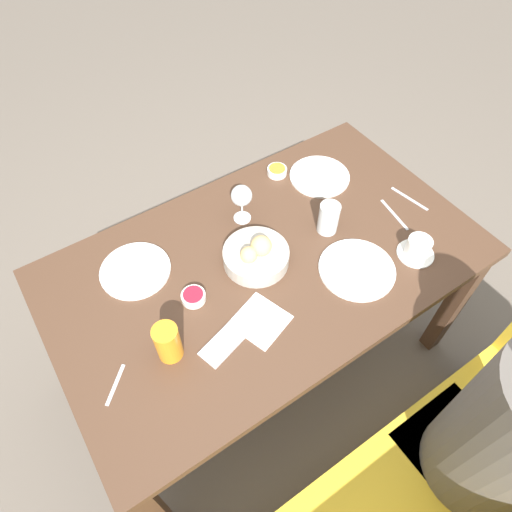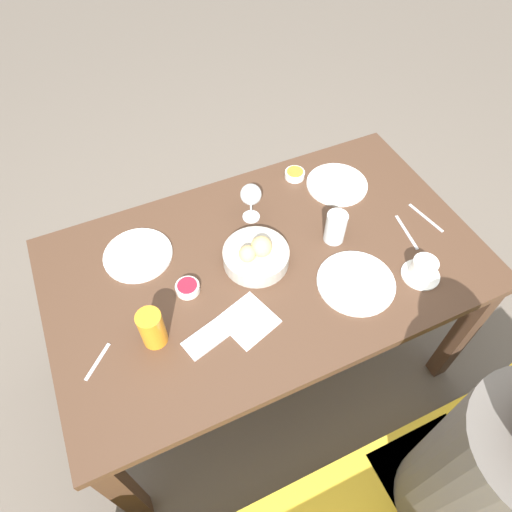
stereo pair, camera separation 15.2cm
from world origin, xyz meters
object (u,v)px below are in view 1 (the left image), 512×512
object	(u,v)px
plate_near_right	(135,270)
knife_silver	(394,215)
plate_far_center	(357,269)
water_tumbler	(329,218)
napkin	(260,321)
spoon_coffee	(115,385)
seated_person	(489,455)
fork_silver	(409,199)
plate_near_left	(320,176)
coffee_cup	(418,248)
bread_basket	(256,255)
juice_glass	(168,342)
jam_bowl_berry	(194,297)
jam_bowl_honey	(277,171)
cell_phone	(223,344)
wine_glass	(242,197)

from	to	relation	value
plate_near_right	knife_silver	world-z (taller)	plate_near_right
plate_far_center	water_tumbler	bearing A→B (deg)	-98.88
water_tumbler	napkin	distance (m)	0.45
water_tumbler	plate_far_center	bearing A→B (deg)	81.12
plate_near_right	spoon_coffee	distance (m)	0.40
seated_person	water_tumbler	bearing A→B (deg)	-92.55
seated_person	fork_silver	xyz separation A→B (m)	(-0.40, -0.79, 0.19)
plate_near_left	knife_silver	xyz separation A→B (m)	(-0.10, 0.32, -0.00)
plate_far_center	fork_silver	world-z (taller)	plate_far_center
coffee_cup	napkin	distance (m)	0.60
bread_basket	juice_glass	size ratio (longest dim) A/B	1.67
water_tumbler	coffee_cup	size ratio (longest dim) A/B	0.93
plate_near_right	plate_near_left	bearing A→B (deg)	-178.74
plate_near_left	jam_bowl_berry	xyz separation A→B (m)	(0.70, 0.23, 0.01)
plate_near_right	knife_silver	size ratio (longest dim) A/B	1.44
seated_person	bread_basket	bearing A→B (deg)	-73.58
water_tumbler	jam_bowl_honey	bearing A→B (deg)	-93.62
bread_basket	spoon_coffee	world-z (taller)	bread_basket
fork_silver	cell_phone	distance (m)	0.92
wine_glass	fork_silver	bearing A→B (deg)	155.17
fork_silver	napkin	xyz separation A→B (m)	(0.77, 0.12, 0.00)
plate_far_center	coffee_cup	size ratio (longest dim) A/B	2.02
fork_silver	knife_silver	size ratio (longest dim) A/B	1.00
fork_silver	spoon_coffee	distance (m)	1.24
wine_glass	napkin	distance (m)	0.45
seated_person	water_tumbler	distance (m)	0.89
fork_silver	seated_person	bearing A→B (deg)	63.19
seated_person	fork_silver	size ratio (longest dim) A/B	7.59
seated_person	jam_bowl_berry	bearing A→B (deg)	-59.22
coffee_cup	spoon_coffee	distance (m)	1.06
seated_person	water_tumbler	world-z (taller)	seated_person
cell_phone	napkin	bearing A→B (deg)	-177.81
juice_glass	spoon_coffee	distance (m)	0.19
water_tumbler	jam_bowl_berry	world-z (taller)	water_tumbler
coffee_cup	jam_bowl_honey	xyz separation A→B (m)	(0.16, -0.60, -0.02)
wine_glass	jam_bowl_honey	size ratio (longest dim) A/B	1.98
plate_near_left	napkin	xyz separation A→B (m)	(0.56, 0.41, -0.00)
cell_phone	water_tumbler	bearing A→B (deg)	-161.34
seated_person	knife_silver	distance (m)	0.84
water_tumbler	fork_silver	size ratio (longest dim) A/B	0.72
jam_bowl_honey	napkin	distance (m)	0.68
juice_glass	jam_bowl_honey	bearing A→B (deg)	-147.03
plate_far_center	juice_glass	bearing A→B (deg)	-6.66
plate_near_right	plate_far_center	bearing A→B (deg)	146.60
water_tumbler	bread_basket	bearing A→B (deg)	-3.90
plate_far_center	juice_glass	size ratio (longest dim) A/B	1.93
juice_glass	coffee_cup	xyz separation A→B (m)	(-0.88, 0.14, -0.03)
jam_bowl_berry	spoon_coffee	xyz separation A→B (m)	(0.33, 0.13, -0.01)
coffee_cup	fork_silver	xyz separation A→B (m)	(-0.18, -0.20, -0.03)
plate_near_right	cell_phone	world-z (taller)	plate_near_right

